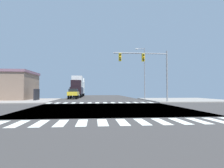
{
  "coord_description": "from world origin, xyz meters",
  "views": [
    {
      "loc": [
        -1.17,
        -16.52,
        1.59
      ],
      "look_at": [
        1.22,
        8.13,
        2.44
      ],
      "focal_mm": 29.68,
      "sensor_mm": 36.0,
      "label": 1
    }
  ],
  "objects": [
    {
      "name": "box_truck_outer_2",
      "position": [
        -5.0,
        25.93,
        2.56
      ],
      "size": [
        2.4,
        7.2,
        4.85
      ],
      "rotation": [
        0.0,
        0.0,
        3.14
      ],
      "color": "black",
      "rests_on": "ground"
    },
    {
      "name": "crosswalk_far",
      "position": [
        -0.25,
        7.3,
        0.0
      ],
      "size": [
        13.5,
        2.0,
        0.01
      ],
      "color": "white",
      "rests_on": "ground"
    },
    {
      "name": "box_truck_middle_1",
      "position": [
        -5.0,
        34.24,
        2.56
      ],
      "size": [
        2.4,
        7.2,
        4.85
      ],
      "rotation": [
        0.0,
        0.0,
        3.14
      ],
      "color": "black",
      "rests_on": "ground"
    },
    {
      "name": "sedan_farside_1",
      "position": [
        -5.0,
        18.49,
        1.12
      ],
      "size": [
        1.8,
        4.3,
        1.88
      ],
      "rotation": [
        0.0,
        0.0,
        3.14
      ],
      "color": "black",
      "rests_on": "ground"
    },
    {
      "name": "street_lamp",
      "position": [
        7.41,
        15.04,
        5.3
      ],
      "size": [
        1.78,
        0.32,
        8.99
      ],
      "color": "gray",
      "rests_on": "ground"
    },
    {
      "name": "traffic_signal_mast",
      "position": [
        5.68,
        7.04,
        5.07
      ],
      "size": [
        7.24,
        0.55,
        6.84
      ],
      "color": "gray",
      "rests_on": "ground"
    },
    {
      "name": "crosswalk_near",
      "position": [
        -0.25,
        -7.3,
        0.0
      ],
      "size": [
        13.5,
        2.0,
        0.01
      ],
      "color": "white",
      "rests_on": "ground"
    },
    {
      "name": "sidewalk_corner_nw",
      "position": [
        -13.0,
        12.0,
        0.07
      ],
      "size": [
        12.0,
        12.0,
        0.14
      ],
      "color": "gray",
      "rests_on": "ground"
    },
    {
      "name": "ground",
      "position": [
        0.0,
        0.0,
        -0.03
      ],
      "size": [
        90.0,
        90.0,
        0.05
      ],
      "color": "#3B3837"
    },
    {
      "name": "sidewalk_corner_ne",
      "position": [
        13.0,
        12.0,
        0.07
      ],
      "size": [
        12.0,
        12.0,
        0.14
      ],
      "color": "gray",
      "rests_on": "ground"
    }
  ]
}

